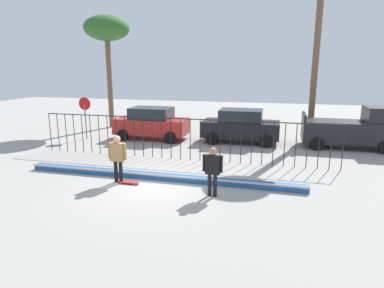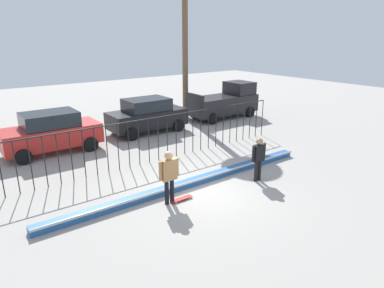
{
  "view_description": "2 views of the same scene",
  "coord_description": "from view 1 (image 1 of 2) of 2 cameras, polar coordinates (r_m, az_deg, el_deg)",
  "views": [
    {
      "loc": [
        4.24,
        -10.85,
        4.22
      ],
      "look_at": [
        1.21,
        0.92,
        1.38
      ],
      "focal_mm": 30.83,
      "sensor_mm": 36.0,
      "label": 1
    },
    {
      "loc": [
        -6.76,
        -8.7,
        5.29
      ],
      "look_at": [
        0.85,
        1.55,
        1.17
      ],
      "focal_mm": 32.05,
      "sensor_mm": 36.0,
      "label": 2
    }
  ],
  "objects": [
    {
      "name": "skateboard",
      "position": [
        12.51,
        -10.94,
        -6.53
      ],
      "size": [
        0.8,
        0.2,
        0.07
      ],
      "rotation": [
        0.0,
        0.0,
        0.13
      ],
      "color": "#A51E19",
      "rests_on": "ground"
    },
    {
      "name": "parked_car_red",
      "position": [
        19.85,
        -6.98,
        3.63
      ],
      "size": [
        4.3,
        2.12,
        1.9
      ],
      "rotation": [
        0.0,
        0.0,
        -0.02
      ],
      "color": "#B2231E",
      "rests_on": "ground"
    },
    {
      "name": "ground_plane",
      "position": [
        12.39,
        -6.55,
        -6.86
      ],
      "size": [
        60.0,
        60.0,
        0.0
      ],
      "primitive_type": "plane",
      "color": "#9E9991"
    },
    {
      "name": "bowl_coping_ledge",
      "position": [
        12.81,
        -5.74,
        -5.59
      ],
      "size": [
        11.0,
        0.4,
        0.27
      ],
      "color": "#235699",
      "rests_on": "ground"
    },
    {
      "name": "parked_car_black",
      "position": [
        18.97,
        8.42,
        3.14
      ],
      "size": [
        4.3,
        2.12,
        1.9
      ],
      "rotation": [
        0.0,
        0.0,
        -0.05
      ],
      "color": "black",
      "rests_on": "ground"
    },
    {
      "name": "stop_sign",
      "position": [
        20.67,
        -18.0,
        5.26
      ],
      "size": [
        0.76,
        0.07,
        2.5
      ],
      "color": "slate",
      "rests_on": "ground"
    },
    {
      "name": "perimeter_fence",
      "position": [
        15.26,
        -2.01,
        1.66
      ],
      "size": [
        14.04,
        0.04,
        1.94
      ],
      "color": "black",
      "rests_on": "ground"
    },
    {
      "name": "skateboarder",
      "position": [
        12.45,
        -12.77,
        -1.8
      ],
      "size": [
        0.73,
        0.27,
        1.8
      ],
      "rotation": [
        0.0,
        0.0,
        0.14
      ],
      "color": "black",
      "rests_on": "ground"
    },
    {
      "name": "camera_operator",
      "position": [
        10.9,
        3.58,
        -4.02
      ],
      "size": [
        0.68,
        0.25,
        1.68
      ],
      "rotation": [
        0.0,
        0.0,
        2.61
      ],
      "color": "black",
      "rests_on": "ground"
    },
    {
      "name": "pickup_truck",
      "position": [
        19.38,
        26.14,
        2.34
      ],
      "size": [
        4.7,
        2.12,
        2.24
      ],
      "rotation": [
        0.0,
        0.0,
        -0.07
      ],
      "color": "black",
      "rests_on": "ground"
    },
    {
      "name": "palm_tree_short",
      "position": [
        24.37,
        -14.52,
        18.45
      ],
      "size": [
        3.08,
        3.08,
        7.66
      ],
      "color": "brown",
      "rests_on": "ground"
    }
  ]
}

